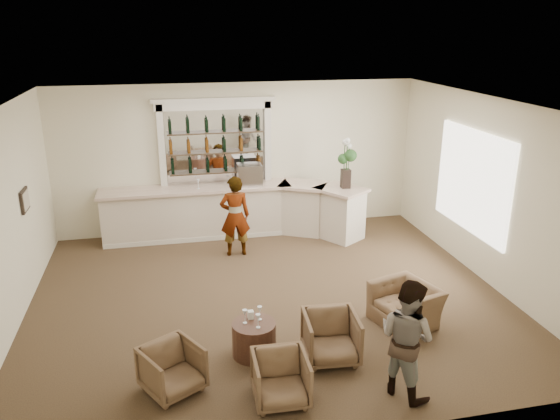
{
  "coord_description": "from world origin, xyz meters",
  "views": [
    {
      "loc": [
        -1.6,
        -8.3,
        4.48
      ],
      "look_at": [
        0.39,
        0.9,
        1.26
      ],
      "focal_mm": 35.0,
      "sensor_mm": 36.0,
      "label": 1
    }
  ],
  "objects_px": {
    "armchair_center": "(281,379)",
    "armchair_right": "(331,337)",
    "guest": "(407,338)",
    "sommelier": "(235,216)",
    "cocktail_table": "(254,339)",
    "espresso_machine": "(250,174)",
    "bar_counter": "(235,211)",
    "flower_vase": "(346,160)",
    "armchair_left": "(172,369)",
    "armchair_far": "(406,305)"
  },
  "relations": [
    {
      "from": "bar_counter",
      "to": "armchair_right",
      "type": "height_order",
      "value": "bar_counter"
    },
    {
      "from": "cocktail_table",
      "to": "guest",
      "type": "distance_m",
      "value": 2.18
    },
    {
      "from": "bar_counter",
      "to": "guest",
      "type": "height_order",
      "value": "guest"
    },
    {
      "from": "sommelier",
      "to": "armchair_center",
      "type": "bearing_deg",
      "value": 89.9
    },
    {
      "from": "cocktail_table",
      "to": "armchair_center",
      "type": "height_order",
      "value": "armchair_center"
    },
    {
      "from": "cocktail_table",
      "to": "espresso_machine",
      "type": "height_order",
      "value": "espresso_machine"
    },
    {
      "from": "sommelier",
      "to": "guest",
      "type": "xyz_separation_m",
      "value": [
        1.49,
        -4.84,
        -0.04
      ]
    },
    {
      "from": "cocktail_table",
      "to": "espresso_machine",
      "type": "xyz_separation_m",
      "value": [
        0.72,
        4.72,
        1.12
      ]
    },
    {
      "from": "bar_counter",
      "to": "sommelier",
      "type": "xyz_separation_m",
      "value": [
        -0.14,
        -1.04,
        0.25
      ]
    },
    {
      "from": "bar_counter",
      "to": "espresso_machine",
      "type": "distance_m",
      "value": 0.87
    },
    {
      "from": "armchair_left",
      "to": "armchair_center",
      "type": "relative_size",
      "value": 1.0
    },
    {
      "from": "bar_counter",
      "to": "armchair_left",
      "type": "xyz_separation_m",
      "value": [
        -1.53,
        -5.23,
        -0.26
      ]
    },
    {
      "from": "cocktail_table",
      "to": "guest",
      "type": "height_order",
      "value": "guest"
    },
    {
      "from": "guest",
      "to": "armchair_left",
      "type": "height_order",
      "value": "guest"
    },
    {
      "from": "armchair_right",
      "to": "espresso_machine",
      "type": "distance_m",
      "value": 5.17
    },
    {
      "from": "armchair_left",
      "to": "espresso_machine",
      "type": "distance_m",
      "value": 5.72
    },
    {
      "from": "bar_counter",
      "to": "armchair_left",
      "type": "bearing_deg",
      "value": -106.29
    },
    {
      "from": "sommelier",
      "to": "guest",
      "type": "bearing_deg",
      "value": 107.97
    },
    {
      "from": "bar_counter",
      "to": "armchair_far",
      "type": "xyz_separation_m",
      "value": [
        2.1,
        -4.28,
        -0.26
      ]
    },
    {
      "from": "guest",
      "to": "armchair_center",
      "type": "height_order",
      "value": "guest"
    },
    {
      "from": "armchair_far",
      "to": "cocktail_table",
      "type": "bearing_deg",
      "value": -99.57
    },
    {
      "from": "espresso_machine",
      "to": "sommelier",
      "type": "bearing_deg",
      "value": -111.99
    },
    {
      "from": "bar_counter",
      "to": "flower_vase",
      "type": "height_order",
      "value": "flower_vase"
    },
    {
      "from": "bar_counter",
      "to": "espresso_machine",
      "type": "xyz_separation_m",
      "value": [
        0.34,
        0.08,
        0.8
      ]
    },
    {
      "from": "cocktail_table",
      "to": "flower_vase",
      "type": "height_order",
      "value": "flower_vase"
    },
    {
      "from": "bar_counter",
      "to": "armchair_far",
      "type": "height_order",
      "value": "bar_counter"
    },
    {
      "from": "cocktail_table",
      "to": "sommelier",
      "type": "relative_size",
      "value": 0.38
    },
    {
      "from": "armchair_left",
      "to": "sommelier",
      "type": "bearing_deg",
      "value": 41.91
    },
    {
      "from": "cocktail_table",
      "to": "armchair_center",
      "type": "distance_m",
      "value": 1.08
    },
    {
      "from": "cocktail_table",
      "to": "flower_vase",
      "type": "bearing_deg",
      "value": 56.44
    },
    {
      "from": "guest",
      "to": "armchair_left",
      "type": "relative_size",
      "value": 2.26
    },
    {
      "from": "guest",
      "to": "espresso_machine",
      "type": "bearing_deg",
      "value": -20.19
    },
    {
      "from": "armchair_far",
      "to": "flower_vase",
      "type": "relative_size",
      "value": 0.89
    },
    {
      "from": "guest",
      "to": "armchair_right",
      "type": "bearing_deg",
      "value": 8.03
    },
    {
      "from": "armchair_center",
      "to": "armchair_right",
      "type": "height_order",
      "value": "armchair_right"
    },
    {
      "from": "sommelier",
      "to": "guest",
      "type": "distance_m",
      "value": 5.06
    },
    {
      "from": "espresso_machine",
      "to": "flower_vase",
      "type": "relative_size",
      "value": 0.48
    },
    {
      "from": "armchair_left",
      "to": "armchair_center",
      "type": "distance_m",
      "value": 1.4
    },
    {
      "from": "flower_vase",
      "to": "armchair_far",
      "type": "bearing_deg",
      "value": -93.38
    },
    {
      "from": "bar_counter",
      "to": "flower_vase",
      "type": "xyz_separation_m",
      "value": [
        2.32,
        -0.59,
        1.17
      ]
    },
    {
      "from": "sommelier",
      "to": "flower_vase",
      "type": "distance_m",
      "value": 2.66
    },
    {
      "from": "armchair_left",
      "to": "armchair_far",
      "type": "relative_size",
      "value": 0.72
    },
    {
      "from": "bar_counter",
      "to": "armchair_center",
      "type": "relative_size",
      "value": 8.25
    },
    {
      "from": "guest",
      "to": "armchair_right",
      "type": "xyz_separation_m",
      "value": [
        -0.69,
        0.89,
        -0.44
      ]
    },
    {
      "from": "bar_counter",
      "to": "armchair_center",
      "type": "bearing_deg",
      "value": -92.2
    },
    {
      "from": "cocktail_table",
      "to": "armchair_right",
      "type": "height_order",
      "value": "armchair_right"
    },
    {
      "from": "armchair_left",
      "to": "espresso_machine",
      "type": "relative_size",
      "value": 1.33
    },
    {
      "from": "cocktail_table",
      "to": "armchair_center",
      "type": "bearing_deg",
      "value": -81.77
    },
    {
      "from": "armchair_center",
      "to": "armchair_right",
      "type": "relative_size",
      "value": 0.91
    },
    {
      "from": "armchair_left",
      "to": "flower_vase",
      "type": "height_order",
      "value": "flower_vase"
    }
  ]
}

